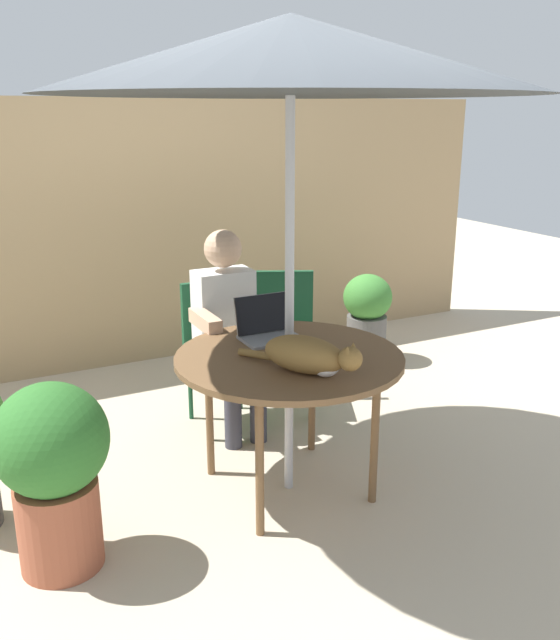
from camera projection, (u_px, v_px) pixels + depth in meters
The scene contains 11 objects.
ground_plane at pixel (289, 487), 3.57m from camera, with size 14.00×14.00×0.00m, color #BCAD93.
fence_back at pixel (153, 234), 5.16m from camera, with size 5.81×0.08×1.96m, color tan.
patio_table at pixel (289, 365), 3.37m from camera, with size 1.12×1.12×0.73m.
patio_umbrella at pixel (290, 55), 2.95m from camera, with size 2.22×2.22×2.27m.
chair_occupied at pixel (219, 342), 4.20m from camera, with size 0.40×0.40×0.88m.
chair_empty at pixel (283, 329), 4.44m from camera, with size 0.53×0.53×0.88m.
person_seated at pixel (229, 322), 4.02m from camera, with size 0.48×0.48×1.22m.
laptop at pixel (267, 326), 3.59m from camera, with size 0.30×0.25×0.21m.
cat at pixel (309, 356), 3.10m from camera, with size 0.38×0.58×0.17m.
potted_plant_by_chair at pixel (367, 314), 5.26m from camera, with size 0.37×0.37×0.68m.
potted_plant_corner at pixel (53, 466), 2.82m from camera, with size 0.47×0.47×0.83m.
Camera 1 is at (-1.46, -2.79, 1.88)m, focal length 38.54 mm.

